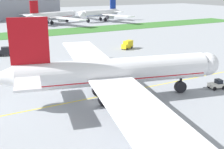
{
  "coord_description": "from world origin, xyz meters",
  "views": [
    {
      "loc": [
        -25.22,
        -51.97,
        23.36
      ],
      "look_at": [
        7.01,
        4.84,
        3.93
      ],
      "focal_mm": 46.98,
      "sensor_mm": 36.0,
      "label": 1
    }
  ],
  "objects": [
    {
      "name": "airliner_foreground",
      "position": [
        4.31,
        -0.22,
        6.14
      ],
      "size": [
        50.08,
        79.4,
        18.09
      ],
      "color": "white",
      "rests_on": "ground"
    },
    {
      "name": "parked_airliner_far_outer",
      "position": [
        72.97,
        137.44,
        5.62
      ],
      "size": [
        38.04,
        58.16,
        16.61
      ],
      "color": "white",
      "rests_on": "ground"
    },
    {
      "name": "service_truck_baggage_loader",
      "position": [
        36.43,
        44.34,
        1.71
      ],
      "size": [
        6.04,
        4.5,
        3.25
      ],
      "color": "yellow",
      "rests_on": "ground"
    },
    {
      "name": "parked_airliner_far_right",
      "position": [
        37.16,
        139.44,
        5.28
      ],
      "size": [
        39.65,
        62.52,
        15.59
      ],
      "color": "white",
      "rests_on": "ground"
    },
    {
      "name": "grass_median_strip",
      "position": [
        0.0,
        102.01,
        0.05
      ],
      "size": [
        320.0,
        24.0,
        0.1
      ],
      "primitive_type": "cube",
      "color": "#38722D",
      "rests_on": "ground"
    },
    {
      "name": "pushback_tug",
      "position": [
        29.63,
        -6.38,
        1.01
      ],
      "size": [
        5.55,
        3.37,
        2.23
      ],
      "color": "white",
      "rests_on": "ground"
    },
    {
      "name": "service_truck_fuel_bowser",
      "position": [
        -7.82,
        55.31,
        1.67
      ],
      "size": [
        5.2,
        3.1,
        3.18
      ],
      "color": "black",
      "rests_on": "ground"
    },
    {
      "name": "apron_taxi_line",
      "position": [
        0.0,
        2.66,
        0.0
      ],
      "size": [
        280.0,
        0.36,
        0.01
      ],
      "primitive_type": "cube",
      "color": "yellow",
      "rests_on": "ground"
    },
    {
      "name": "ground_plane",
      "position": [
        0.0,
        0.0,
        0.0
      ],
      "size": [
        600.0,
        600.0,
        0.0
      ],
      "primitive_type": "plane",
      "color": "#9399A0",
      "rests_on": "ground"
    },
    {
      "name": "ground_crew_wingwalker_port",
      "position": [
        4.58,
        4.44,
        1.0
      ],
      "size": [
        0.27,
        0.57,
        1.64
      ],
      "color": "black",
      "rests_on": "ground"
    },
    {
      "name": "ground_crew_marshaller_front",
      "position": [
        0.26,
        -20.64,
        1.03
      ],
      "size": [
        0.27,
        0.6,
        1.7
      ],
      "color": "black",
      "rests_on": "ground"
    }
  ]
}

